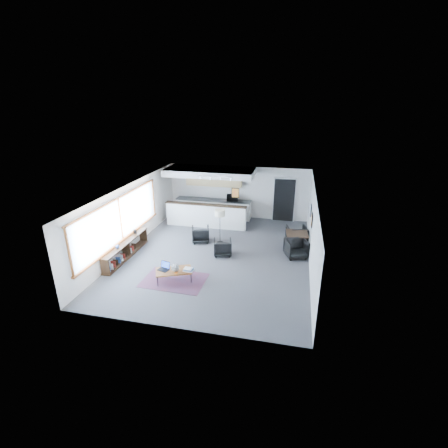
% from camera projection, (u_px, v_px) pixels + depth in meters
% --- Properties ---
extents(room, '(7.02, 9.02, 2.62)m').
position_uv_depth(room, '(217.00, 223.00, 12.19)').
color(room, '#4A4A4D').
rests_on(room, ground).
extents(window, '(0.10, 5.95, 1.66)m').
position_uv_depth(window, '(120.00, 220.00, 12.02)').
color(window, '#8CBFFF').
rests_on(window, room).
extents(console, '(0.35, 3.00, 0.80)m').
position_uv_depth(console, '(126.00, 250.00, 12.26)').
color(console, '#301E11').
rests_on(console, floor).
extents(kitchenette, '(4.20, 1.96, 2.60)m').
position_uv_depth(kitchenette, '(211.00, 193.00, 15.78)').
color(kitchenette, white).
rests_on(kitchenette, floor).
extents(doorway, '(1.10, 0.12, 2.15)m').
position_uv_depth(doorway, '(284.00, 200.00, 15.82)').
color(doorway, black).
rests_on(doorway, room).
extents(track_light, '(1.60, 0.07, 0.15)m').
position_uv_depth(track_light, '(215.00, 177.00, 13.87)').
color(track_light, silver).
rests_on(track_light, room).
extents(wall_art_lower, '(0.03, 0.38, 0.48)m').
position_uv_depth(wall_art_lower, '(312.00, 220.00, 11.75)').
color(wall_art_lower, black).
rests_on(wall_art_lower, room).
extents(wall_art_upper, '(0.03, 0.34, 0.44)m').
position_uv_depth(wall_art_upper, '(311.00, 210.00, 12.95)').
color(wall_art_upper, black).
rests_on(wall_art_upper, room).
extents(kilim_rug, '(2.10, 1.46, 0.01)m').
position_uv_depth(kilim_rug, '(174.00, 280.00, 10.82)').
color(kilim_rug, '#522B40').
rests_on(kilim_rug, floor).
extents(coffee_table, '(1.32, 1.05, 0.38)m').
position_uv_depth(coffee_table, '(174.00, 271.00, 10.69)').
color(coffee_table, brown).
rests_on(coffee_table, floor).
extents(laptop, '(0.42, 0.38, 0.25)m').
position_uv_depth(laptop, '(165.00, 267.00, 10.72)').
color(laptop, black).
rests_on(laptop, coffee_table).
extents(ceramic_pot, '(0.26, 0.26, 0.26)m').
position_uv_depth(ceramic_pot, '(175.00, 268.00, 10.57)').
color(ceramic_pot, gray).
rests_on(ceramic_pot, coffee_table).
extents(book_stack, '(0.34, 0.28, 0.10)m').
position_uv_depth(book_stack, '(188.00, 269.00, 10.64)').
color(book_stack, silver).
rests_on(book_stack, coffee_table).
extents(coaster, '(0.09, 0.09, 0.01)m').
position_uv_depth(coaster, '(176.00, 273.00, 10.49)').
color(coaster, '#E5590C').
rests_on(coaster, coffee_table).
extents(armchair_left, '(0.86, 0.84, 0.72)m').
position_uv_depth(armchair_left, '(201.00, 234.00, 13.66)').
color(armchair_left, black).
rests_on(armchair_left, floor).
extents(armchair_right, '(0.80, 0.77, 0.69)m').
position_uv_depth(armchair_right, '(223.00, 247.00, 12.50)').
color(armchair_right, black).
rests_on(armchair_right, floor).
extents(floor_lamp, '(0.52, 0.52, 1.47)m').
position_uv_depth(floor_lamp, '(220.00, 214.00, 13.22)').
color(floor_lamp, black).
rests_on(floor_lamp, floor).
extents(dining_table, '(0.92, 0.92, 0.71)m').
position_uv_depth(dining_table, '(297.00, 234.00, 12.84)').
color(dining_table, '#301E11').
rests_on(dining_table, floor).
extents(dining_chair_near, '(0.83, 0.80, 0.67)m').
position_uv_depth(dining_chair_near, '(296.00, 249.00, 12.31)').
color(dining_chair_near, black).
rests_on(dining_chair_near, floor).
extents(dining_chair_far, '(0.81, 0.78, 0.68)m').
position_uv_depth(dining_chair_far, '(297.00, 235.00, 13.53)').
color(dining_chair_far, black).
rests_on(dining_chair_far, floor).
extents(microwave, '(0.60, 0.40, 0.38)m').
position_uv_depth(microwave, '(232.00, 197.00, 16.08)').
color(microwave, black).
rests_on(microwave, kitchenette).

